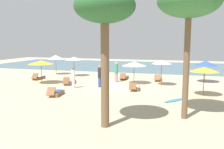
% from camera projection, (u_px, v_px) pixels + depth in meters
% --- Properties ---
extents(ground_plane, '(60.00, 60.00, 0.00)m').
position_uv_depth(ground_plane, '(117.00, 87.00, 20.98)').
color(ground_plane, '#BCAD8E').
extents(ocean_water, '(48.00, 16.00, 0.06)m').
position_uv_depth(ocean_water, '(146.00, 66.00, 37.14)').
color(ocean_water, slate).
rests_on(ocean_water, ground_plane).
extents(umbrella_0, '(2.29, 2.29, 2.12)m').
position_uv_depth(umbrella_0, '(41.00, 62.00, 22.22)').
color(umbrella_0, brown).
rests_on(umbrella_0, ground_plane).
extents(umbrella_1, '(1.85, 1.85, 2.26)m').
position_uv_depth(umbrella_1, '(56.00, 57.00, 28.23)').
color(umbrella_1, brown).
rests_on(umbrella_1, ground_plane).
extents(umbrella_2, '(2.10, 2.10, 2.05)m').
position_uv_depth(umbrella_2, '(206.00, 63.00, 22.90)').
color(umbrella_2, brown).
rests_on(umbrella_2, ground_plane).
extents(umbrella_3, '(1.92, 1.92, 2.14)m').
position_uv_depth(umbrella_3, '(74.00, 58.00, 26.84)').
color(umbrella_3, brown).
rests_on(umbrella_3, ground_plane).
extents(umbrella_5, '(1.73, 1.73, 2.25)m').
position_uv_depth(umbrella_5, '(162.00, 62.00, 21.24)').
color(umbrella_5, olive).
rests_on(umbrella_5, ground_plane).
extents(umbrella_6, '(2.01, 2.01, 2.08)m').
position_uv_depth(umbrella_6, '(204.00, 69.00, 17.25)').
color(umbrella_6, brown).
rests_on(umbrella_6, ground_plane).
extents(umbrella_7, '(2.17, 2.17, 2.03)m').
position_uv_depth(umbrella_7, '(134.00, 64.00, 22.11)').
color(umbrella_7, brown).
rests_on(umbrella_7, ground_plane).
extents(lounger_1, '(0.60, 1.69, 0.69)m').
position_uv_depth(lounger_1, '(39.00, 78.00, 24.95)').
color(lounger_1, brown).
rests_on(lounger_1, ground_plane).
extents(lounger_2, '(0.60, 1.69, 0.69)m').
position_uv_depth(lounger_2, '(124.00, 78.00, 24.92)').
color(lounger_2, brown).
rests_on(lounger_2, ground_plane).
extents(lounger_3, '(0.84, 1.77, 0.67)m').
position_uv_depth(lounger_3, '(135.00, 88.00, 19.61)').
color(lounger_3, brown).
rests_on(lounger_3, ground_plane).
extents(lounger_4, '(0.82, 1.75, 0.70)m').
position_uv_depth(lounger_4, '(57.00, 93.00, 17.60)').
color(lounger_4, brown).
rests_on(lounger_4, ground_plane).
extents(lounger_5, '(0.71, 1.68, 0.74)m').
position_uv_depth(lounger_5, '(70.00, 82.00, 22.07)').
color(lounger_5, brown).
rests_on(lounger_5, ground_plane).
extents(lounger_6, '(0.69, 1.72, 0.68)m').
position_uv_depth(lounger_6, '(158.00, 79.00, 24.10)').
color(lounger_6, brown).
rests_on(lounger_6, ground_plane).
extents(person_0, '(0.44, 0.44, 1.92)m').
position_uv_depth(person_0, '(116.00, 72.00, 23.14)').
color(person_0, '#D17299').
rests_on(person_0, ground_plane).
extents(person_1, '(0.34, 0.34, 1.86)m').
position_uv_depth(person_1, '(99.00, 76.00, 20.64)').
color(person_1, '#2D4C8C').
rests_on(person_1, ground_plane).
extents(person_2, '(0.34, 0.34, 1.75)m').
position_uv_depth(person_2, '(73.00, 78.00, 20.20)').
color(person_2, white).
rests_on(person_2, ground_plane).
extents(palm_0, '(3.06, 3.06, 6.68)m').
position_uv_depth(palm_0, '(189.00, 2.00, 11.68)').
color(palm_0, brown).
rests_on(palm_0, ground_plane).
extents(palm_3, '(2.69, 2.69, 6.14)m').
position_uv_depth(palm_3, '(105.00, 10.00, 10.55)').
color(palm_3, brown).
rests_on(palm_3, ground_plane).
extents(surfboard, '(1.47, 1.77, 0.07)m').
position_uv_depth(surfboard, '(174.00, 100.00, 16.11)').
color(surfboard, '#338CCC').
rests_on(surfboard, ground_plane).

